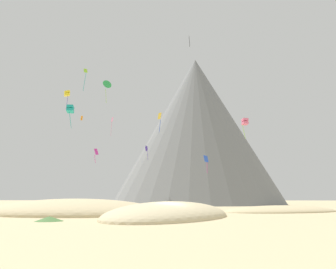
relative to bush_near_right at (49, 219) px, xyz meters
name	(u,v)px	position (x,y,z in m)	size (l,w,h in m)	color
ground_plane	(171,220)	(11.30, 3.11, -0.23)	(400.00, 400.00, 0.00)	#C6B284
dune_foreground_left	(170,217)	(10.94, 6.98, -0.23)	(22.45, 11.82, 3.54)	#CCBA8E
dune_foreground_right	(282,212)	(27.35, 22.41, -0.23)	(19.75, 10.42, 1.93)	#C6B284
dune_midground	(75,214)	(-2.27, 13.08, -0.23)	(24.12, 17.24, 4.07)	#C6B284
bush_near_right	(49,219)	(0.00, 0.00, 0.00)	(2.67, 2.67, 0.46)	#477238
bush_scatter_east	(47,209)	(-7.73, 16.50, 0.28)	(2.59, 2.59, 1.01)	#477238
bush_near_left	(142,214)	(7.16, 10.67, -0.02)	(2.71, 2.71, 0.42)	#477238
bush_ridge_crest	(91,209)	(-4.47, 26.73, -0.02)	(1.33, 1.33, 0.41)	#568442
bush_mid_center	(203,208)	(15.18, 22.51, 0.25)	(1.43, 1.43, 0.95)	#386633
bush_far_left	(66,212)	(-2.74, 11.06, 0.08)	(1.70, 1.70, 0.62)	#477238
rock_massif	(194,139)	(14.18, 77.94, 21.28)	(75.31, 75.31, 50.37)	slate
kite_black_high	(189,39)	(13.25, 42.90, 39.96)	(0.19, 0.71, 2.67)	black
kite_lime_high	(85,75)	(-10.72, 38.11, 29.62)	(0.79, 0.73, 5.44)	#8CD133
kite_gold_mid	(160,118)	(7.37, 29.81, 16.96)	(0.77, 0.75, 4.00)	gold
kite_magenta_low	(96,153)	(-8.26, 41.00, 11.93)	(1.01, 0.81, 3.38)	#D1339E
kite_orange_mid	(82,118)	(-14.96, 49.16, 22.18)	(0.51, 0.64, 1.16)	orange
kite_teal_mid	(70,109)	(-10.03, 28.73, 18.85)	(1.43, 1.51, 4.59)	teal
kite_blue_low	(206,160)	(16.28, 33.51, 9.20)	(1.04, 1.07, 3.54)	blue
kite_rainbow_mid	(245,122)	(23.67, 30.47, 16.12)	(1.28, 1.31, 3.94)	#E5668C
kite_indigo_mid	(147,149)	(1.16, 56.77, 15.14)	(0.75, 1.65, 4.02)	#5138B2
kite_green_high	(107,85)	(-9.36, 51.88, 32.16)	(2.60, 2.31, 6.49)	green
kite_pink_mid	(112,123)	(-10.46, 62.86, 24.08)	(0.61, 0.86, 5.88)	pink
kite_yellow_mid	(67,94)	(-13.77, 35.75, 24.41)	(1.55, 1.52, 4.32)	yellow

